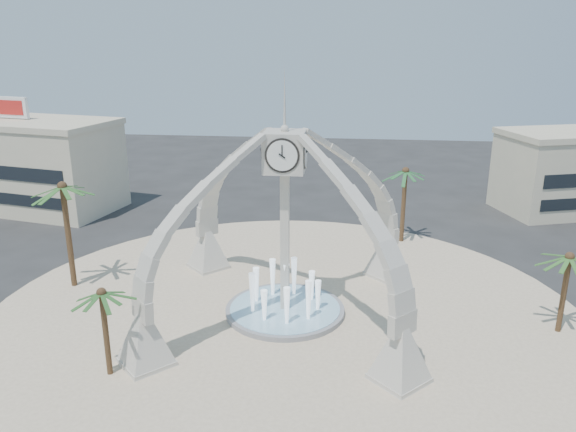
# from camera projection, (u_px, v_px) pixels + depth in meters

# --- Properties ---
(ground) EXTENTS (140.00, 140.00, 0.00)m
(ground) POSITION_uv_depth(u_px,v_px,m) (285.00, 313.00, 37.85)
(ground) COLOR #282828
(ground) RESTS_ON ground
(plaza) EXTENTS (40.00, 40.00, 0.06)m
(plaza) POSITION_uv_depth(u_px,v_px,m) (285.00, 313.00, 37.84)
(plaza) COLOR beige
(plaza) RESTS_ON ground
(clock_tower) EXTENTS (17.94, 17.94, 16.30)m
(clock_tower) POSITION_uv_depth(u_px,v_px,m) (285.00, 222.00, 35.88)
(clock_tower) COLOR #BBB2A6
(clock_tower) RESTS_ON ground
(fountain) EXTENTS (8.00, 8.00, 3.62)m
(fountain) POSITION_uv_depth(u_px,v_px,m) (285.00, 309.00, 37.76)
(fountain) COLOR gray
(fountain) RESTS_ON ground
(building_nw) EXTENTS (23.75, 13.73, 11.90)m
(building_nw) POSITION_uv_depth(u_px,v_px,m) (16.00, 163.00, 60.73)
(building_nw) COLOR beige
(building_nw) RESTS_ON ground
(palm_east) EXTENTS (3.61, 3.61, 5.77)m
(palm_east) POSITION_uv_depth(u_px,v_px,m) (570.00, 258.00, 33.94)
(palm_east) COLOR brown
(palm_east) RESTS_ON ground
(palm_west) EXTENTS (5.40, 5.40, 8.52)m
(palm_west) POSITION_uv_depth(u_px,v_px,m) (62.00, 188.00, 39.74)
(palm_west) COLOR brown
(palm_west) RESTS_ON ground
(palm_north) EXTENTS (5.38, 5.38, 7.37)m
(palm_north) POSITION_uv_depth(u_px,v_px,m) (406.00, 172.00, 49.27)
(palm_north) COLOR brown
(palm_north) RESTS_ON ground
(palm_south) EXTENTS (4.19, 4.19, 5.57)m
(palm_south) POSITION_uv_depth(u_px,v_px,m) (102.00, 294.00, 29.49)
(palm_south) COLOR brown
(palm_south) RESTS_ON ground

